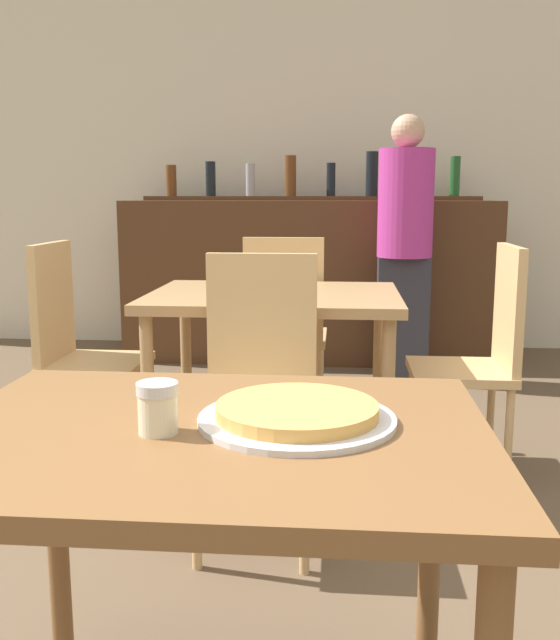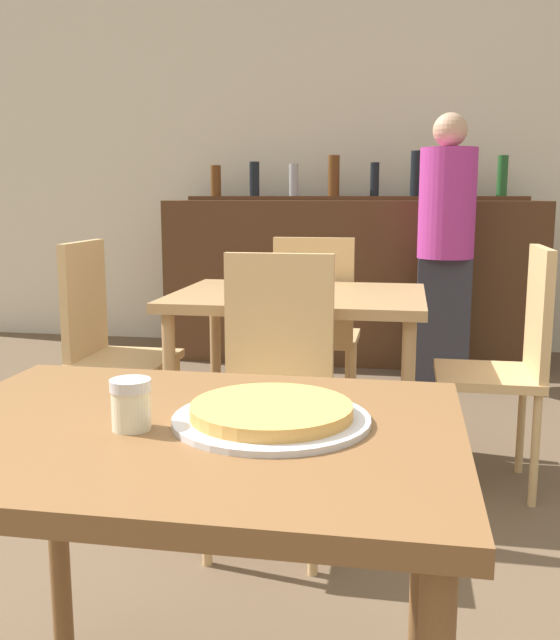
% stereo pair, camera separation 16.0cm
% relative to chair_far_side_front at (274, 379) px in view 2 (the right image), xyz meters
% --- Properties ---
extents(wall_back, '(8.00, 0.05, 2.80)m').
position_rel_chair_far_side_front_xyz_m(wall_back, '(0.04, 3.25, 0.85)').
color(wall_back, silver).
rests_on(wall_back, ground_plane).
extents(dining_table_near, '(1.00, 0.76, 0.76)m').
position_rel_chair_far_side_front_xyz_m(dining_table_near, '(0.04, -1.10, 0.11)').
color(dining_table_near, brown).
rests_on(dining_table_near, ground_plane).
extents(dining_table_far, '(1.01, 0.78, 0.77)m').
position_rel_chair_far_side_front_xyz_m(dining_table_far, '(0.00, 0.56, 0.13)').
color(dining_table_far, '#A87F51').
rests_on(dining_table_far, ground_plane).
extents(bar_counter, '(2.60, 0.56, 1.13)m').
position_rel_chair_far_side_front_xyz_m(bar_counter, '(0.04, 2.74, 0.01)').
color(bar_counter, '#4C2D19').
rests_on(bar_counter, ground_plane).
extents(bar_back_shelf, '(2.39, 0.24, 0.34)m').
position_rel_chair_far_side_front_xyz_m(bar_back_shelf, '(0.07, 2.88, 0.65)').
color(bar_back_shelf, '#4C2D19').
rests_on(bar_back_shelf, bar_counter).
extents(chair_far_side_front, '(0.40, 0.40, 0.97)m').
position_rel_chair_far_side_front_xyz_m(chair_far_side_front, '(0.00, 0.00, 0.00)').
color(chair_far_side_front, tan).
rests_on(chair_far_side_front, ground_plane).
extents(chair_far_side_back, '(0.40, 0.40, 0.97)m').
position_rel_chair_far_side_front_xyz_m(chair_far_side_back, '(-0.00, 1.11, 0.00)').
color(chair_far_side_back, tan).
rests_on(chair_far_side_back, ground_plane).
extents(chair_far_side_left, '(0.40, 0.40, 0.97)m').
position_rel_chair_far_side_front_xyz_m(chair_far_side_left, '(-0.84, 0.56, 0.00)').
color(chair_far_side_left, tan).
rests_on(chair_far_side_left, ground_plane).
extents(chair_far_side_right, '(0.40, 0.40, 0.97)m').
position_rel_chair_far_side_front_xyz_m(chair_far_side_right, '(0.84, 0.56, 0.00)').
color(chair_far_side_right, tan).
rests_on(chair_far_side_right, ground_plane).
extents(pizza_tray, '(0.36, 0.36, 0.04)m').
position_rel_chair_far_side_front_xyz_m(pizza_tray, '(0.19, -1.07, 0.22)').
color(pizza_tray, silver).
rests_on(pizza_tray, dining_table_near).
extents(cheese_shaker, '(0.07, 0.07, 0.09)m').
position_rel_chair_far_side_front_xyz_m(cheese_shaker, '(-0.04, -1.14, 0.25)').
color(cheese_shaker, beige).
rests_on(cheese_shaker, dining_table_near).
extents(person_standing, '(0.34, 0.34, 1.65)m').
position_rel_chair_far_side_front_xyz_m(person_standing, '(0.66, 2.16, 0.34)').
color(person_standing, '#2D2D38').
rests_on(person_standing, ground_plane).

